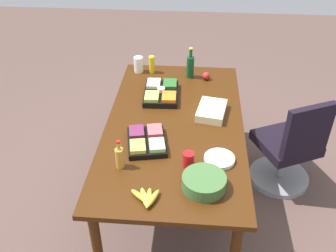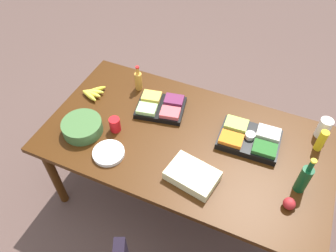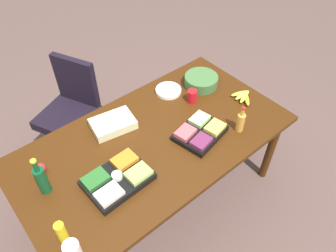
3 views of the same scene
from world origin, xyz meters
name	(u,v)px [view 1 (image 1 of 3)]	position (x,y,z in m)	size (l,w,h in m)	color
ground_plane	(174,192)	(0.00, 0.00, 0.00)	(10.00, 10.00, 0.00)	brown
conference_table	(175,131)	(0.00, 0.00, 0.71)	(2.05, 1.11, 0.78)	#3F2009
office_chair	(288,152)	(0.21, -1.02, 0.37)	(0.64, 0.64, 0.95)	gray
apple_red	(206,76)	(0.77, -0.25, 0.82)	(0.08, 0.08, 0.08)	#AD2226
fruit_platter	(147,141)	(-0.29, 0.19, 0.81)	(0.41, 0.34, 0.07)	black
salad_bowl	(204,182)	(-0.72, -0.24, 0.83)	(0.29, 0.29, 0.09)	#416A36
mayo_jar	(138,64)	(0.88, 0.42, 0.86)	(0.09, 0.09, 0.16)	white
banana_bunch	(146,198)	(-0.86, 0.12, 0.81)	(0.18, 0.20, 0.04)	yellow
sheet_cake	(212,111)	(0.16, -0.30, 0.82)	(0.32, 0.22, 0.07)	beige
dressing_bottle	(120,157)	(-0.56, 0.34, 0.87)	(0.06, 0.06, 0.22)	gold
veggie_tray	(161,93)	(0.42, 0.15, 0.82)	(0.43, 0.32, 0.09)	black
mustard_bottle	(152,64)	(0.87, 0.29, 0.87)	(0.06, 0.06, 0.17)	yellow
paper_plate_stack	(219,159)	(-0.44, -0.35, 0.80)	(0.22, 0.22, 0.03)	white
red_solo_cup	(188,159)	(-0.51, -0.13, 0.84)	(0.08, 0.08, 0.11)	red
wine_bottle	(190,66)	(0.80, -0.10, 0.90)	(0.08, 0.08, 0.30)	#0F4723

